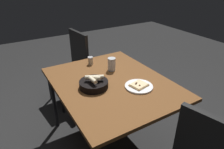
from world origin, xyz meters
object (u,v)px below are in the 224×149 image
object	(u,v)px
dining_table	(111,87)
chair_near	(73,64)
pepper_shaker	(90,61)
bread_basket	(94,83)
pizza_plate	(139,86)
beer_glass	(112,65)

from	to	relation	value
dining_table	chair_near	xyz separation A→B (m)	(0.95, 0.02, -0.15)
dining_table	pepper_shaker	world-z (taller)	pepper_shaker
bread_basket	pepper_shaker	bearing A→B (deg)	-21.79
pizza_plate	pepper_shaker	xyz separation A→B (m)	(0.63, 0.15, 0.03)
pepper_shaker	pizza_plate	bearing A→B (deg)	-166.24
beer_glass	pizza_plate	bearing A→B (deg)	-175.36
dining_table	pepper_shaker	distance (m)	0.44
bread_basket	beer_glass	distance (m)	0.36
bread_basket	chair_near	bearing A→B (deg)	-9.17
beer_glass	chair_near	world-z (taller)	chair_near
pizza_plate	pepper_shaker	bearing A→B (deg)	13.76
beer_glass	pepper_shaker	size ratio (longest dim) A/B	1.56
dining_table	beer_glass	xyz separation A→B (m)	(0.20, -0.12, 0.11)
dining_table	pizza_plate	xyz separation A→B (m)	(-0.20, -0.15, 0.07)
dining_table	pepper_shaker	bearing A→B (deg)	0.23
beer_glass	chair_near	distance (m)	0.81
pizza_plate	bread_basket	xyz separation A→B (m)	(0.19, 0.33, 0.03)
bread_basket	pepper_shaker	xyz separation A→B (m)	(0.44, -0.17, -0.00)
pizza_plate	beer_glass	distance (m)	0.40
dining_table	bread_basket	world-z (taller)	bread_basket
bread_basket	chair_near	xyz separation A→B (m)	(0.96, -0.15, -0.24)
bread_basket	pizza_plate	bearing A→B (deg)	-120.51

